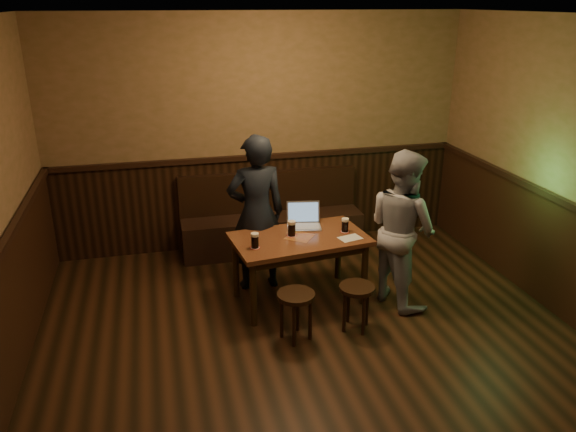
{
  "coord_description": "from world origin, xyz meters",
  "views": [
    {
      "loc": [
        -1.26,
        -3.53,
        2.91
      ],
      "look_at": [
        -0.07,
        1.32,
        0.98
      ],
      "focal_mm": 35.0,
      "sensor_mm": 36.0,
      "label": 1
    }
  ],
  "objects_px": {
    "stool_right": "(357,295)",
    "person_suit": "(256,213)",
    "pub_table": "(299,245)",
    "stool_left": "(296,303)",
    "pint_mid": "(292,228)",
    "bench": "(272,225)",
    "pint_left": "(255,241)",
    "pint_right": "(345,225)",
    "person_grey": "(402,228)",
    "laptop": "(304,220)"
  },
  "relations": [
    {
      "from": "laptop",
      "to": "stool_right",
      "type": "bearing_deg",
      "value": -63.81
    },
    {
      "from": "stool_right",
      "to": "person_suit",
      "type": "height_order",
      "value": "person_suit"
    },
    {
      "from": "bench",
      "to": "laptop",
      "type": "distance_m",
      "value": 1.16
    },
    {
      "from": "pint_mid",
      "to": "laptop",
      "type": "distance_m",
      "value": 0.29
    },
    {
      "from": "laptop",
      "to": "person_grey",
      "type": "distance_m",
      "value": 1.01
    },
    {
      "from": "person_suit",
      "to": "laptop",
      "type": "bearing_deg",
      "value": 160.98
    },
    {
      "from": "pint_left",
      "to": "laptop",
      "type": "distance_m",
      "value": 0.73
    },
    {
      "from": "pint_right",
      "to": "stool_left",
      "type": "bearing_deg",
      "value": -134.81
    },
    {
      "from": "pub_table",
      "to": "person_suit",
      "type": "height_order",
      "value": "person_suit"
    },
    {
      "from": "laptop",
      "to": "bench",
      "type": "bearing_deg",
      "value": 106.63
    },
    {
      "from": "pint_left",
      "to": "pint_mid",
      "type": "xyz_separation_m",
      "value": [
        0.41,
        0.2,
        0.0
      ]
    },
    {
      "from": "pub_table",
      "to": "laptop",
      "type": "distance_m",
      "value": 0.33
    },
    {
      "from": "stool_left",
      "to": "pint_left",
      "type": "xyz_separation_m",
      "value": [
        -0.27,
        0.52,
        0.41
      ]
    },
    {
      "from": "stool_right",
      "to": "pint_right",
      "type": "xyz_separation_m",
      "value": [
        0.1,
        0.67,
        0.42
      ]
    },
    {
      "from": "stool_left",
      "to": "pint_mid",
      "type": "bearing_deg",
      "value": 78.9
    },
    {
      "from": "pint_left",
      "to": "pint_right",
      "type": "height_order",
      "value": "pint_left"
    },
    {
      "from": "pub_table",
      "to": "stool_left",
      "type": "relative_size",
      "value": 3.02
    },
    {
      "from": "pint_right",
      "to": "person_grey",
      "type": "xyz_separation_m",
      "value": [
        0.51,
        -0.25,
        0.01
      ]
    },
    {
      "from": "stool_right",
      "to": "pint_mid",
      "type": "xyz_separation_m",
      "value": [
        -0.45,
        0.7,
        0.43
      ]
    },
    {
      "from": "stool_left",
      "to": "stool_right",
      "type": "relative_size",
      "value": 1.04
    },
    {
      "from": "person_grey",
      "to": "pint_left",
      "type": "bearing_deg",
      "value": 70.6
    },
    {
      "from": "pint_left",
      "to": "pint_right",
      "type": "bearing_deg",
      "value": 10.2
    },
    {
      "from": "bench",
      "to": "person_grey",
      "type": "distance_m",
      "value": 1.91
    },
    {
      "from": "pint_right",
      "to": "person_grey",
      "type": "height_order",
      "value": "person_grey"
    },
    {
      "from": "stool_right",
      "to": "person_suit",
      "type": "bearing_deg",
      "value": 124.48
    },
    {
      "from": "bench",
      "to": "person_grey",
      "type": "xyz_separation_m",
      "value": [
        0.99,
        -1.56,
        0.48
      ]
    },
    {
      "from": "laptop",
      "to": "person_suit",
      "type": "relative_size",
      "value": 0.23
    },
    {
      "from": "person_suit",
      "to": "person_grey",
      "type": "xyz_separation_m",
      "value": [
        1.34,
        -0.65,
        -0.04
      ]
    },
    {
      "from": "bench",
      "to": "stool_left",
      "type": "relative_size",
      "value": 4.74
    },
    {
      "from": "pub_table",
      "to": "person_suit",
      "type": "xyz_separation_m",
      "value": [
        -0.36,
        0.41,
        0.22
      ]
    },
    {
      "from": "stool_left",
      "to": "laptop",
      "type": "relative_size",
      "value": 1.2
    },
    {
      "from": "pint_right",
      "to": "laptop",
      "type": "xyz_separation_m",
      "value": [
        -0.36,
        0.25,
        -0.01
      ]
    },
    {
      "from": "laptop",
      "to": "stool_left",
      "type": "bearing_deg",
      "value": -98.58
    },
    {
      "from": "person_grey",
      "to": "stool_right",
      "type": "bearing_deg",
      "value": 108.05
    },
    {
      "from": "stool_right",
      "to": "person_suit",
      "type": "distance_m",
      "value": 1.38
    },
    {
      "from": "pub_table",
      "to": "pint_right",
      "type": "xyz_separation_m",
      "value": [
        0.48,
        0.02,
        0.17
      ]
    },
    {
      "from": "stool_left",
      "to": "pint_left",
      "type": "relative_size",
      "value": 3.04
    },
    {
      "from": "pint_left",
      "to": "pint_mid",
      "type": "bearing_deg",
      "value": 25.98
    },
    {
      "from": "bench",
      "to": "pint_left",
      "type": "bearing_deg",
      "value": -107.87
    },
    {
      "from": "stool_right",
      "to": "laptop",
      "type": "distance_m",
      "value": 1.04
    },
    {
      "from": "stool_right",
      "to": "laptop",
      "type": "relative_size",
      "value": 1.16
    },
    {
      "from": "stool_left",
      "to": "pint_right",
      "type": "xyz_separation_m",
      "value": [
        0.69,
        0.7,
        0.41
      ]
    },
    {
      "from": "pint_mid",
      "to": "person_suit",
      "type": "height_order",
      "value": "person_suit"
    },
    {
      "from": "bench",
      "to": "pint_left",
      "type": "height_order",
      "value": "bench"
    },
    {
      "from": "stool_left",
      "to": "stool_right",
      "type": "distance_m",
      "value": 0.59
    },
    {
      "from": "pub_table",
      "to": "person_grey",
      "type": "bearing_deg",
      "value": -20.35
    },
    {
      "from": "stool_right",
      "to": "pint_left",
      "type": "distance_m",
      "value": 1.08
    },
    {
      "from": "pint_mid",
      "to": "laptop",
      "type": "height_order",
      "value": "laptop"
    },
    {
      "from": "bench",
      "to": "pub_table",
      "type": "height_order",
      "value": "bench"
    },
    {
      "from": "pint_mid",
      "to": "person_grey",
      "type": "distance_m",
      "value": 1.09
    }
  ]
}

